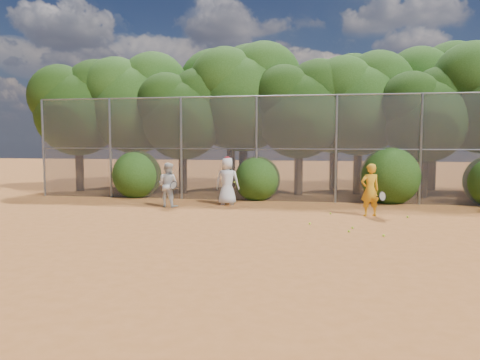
# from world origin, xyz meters

# --- Properties ---
(ground) EXTENTS (80.00, 80.00, 0.00)m
(ground) POSITION_xyz_m (0.00, 0.00, 0.00)
(ground) COLOR #A75A25
(ground) RESTS_ON ground
(fence_back) EXTENTS (20.05, 0.09, 4.03)m
(fence_back) POSITION_xyz_m (-0.12, 6.00, 2.05)
(fence_back) COLOR gray
(fence_back) RESTS_ON ground
(tree_0) EXTENTS (4.38, 3.81, 6.00)m
(tree_0) POSITION_xyz_m (-9.44, 8.04, 3.93)
(tree_0) COLOR black
(tree_0) RESTS_ON ground
(tree_1) EXTENTS (4.64, 4.03, 6.35)m
(tree_1) POSITION_xyz_m (-6.94, 8.54, 4.16)
(tree_1) COLOR black
(tree_1) RESTS_ON ground
(tree_2) EXTENTS (3.99, 3.47, 5.47)m
(tree_2) POSITION_xyz_m (-4.45, 7.83, 3.58)
(tree_2) COLOR black
(tree_2) RESTS_ON ground
(tree_3) EXTENTS (4.89, 4.26, 6.70)m
(tree_3) POSITION_xyz_m (-1.94, 8.84, 4.40)
(tree_3) COLOR black
(tree_3) RESTS_ON ground
(tree_4) EXTENTS (4.19, 3.64, 5.73)m
(tree_4) POSITION_xyz_m (0.55, 8.24, 3.76)
(tree_4) COLOR black
(tree_4) RESTS_ON ground
(tree_5) EXTENTS (4.51, 3.92, 6.17)m
(tree_5) POSITION_xyz_m (3.06, 9.04, 4.05)
(tree_5) COLOR black
(tree_5) RESTS_ON ground
(tree_6) EXTENTS (3.86, 3.36, 5.29)m
(tree_6) POSITION_xyz_m (5.55, 8.03, 3.47)
(tree_6) COLOR black
(tree_6) RESTS_ON ground
(tree_9) EXTENTS (4.83, 4.20, 6.62)m
(tree_9) POSITION_xyz_m (-7.94, 10.84, 4.34)
(tree_9) COLOR black
(tree_9) RESTS_ON ground
(tree_10) EXTENTS (5.15, 4.48, 7.06)m
(tree_10) POSITION_xyz_m (-2.93, 11.05, 4.63)
(tree_10) COLOR black
(tree_10) RESTS_ON ground
(tree_11) EXTENTS (4.64, 4.03, 6.35)m
(tree_11) POSITION_xyz_m (2.06, 10.64, 4.16)
(tree_11) COLOR black
(tree_11) RESTS_ON ground
(tree_12) EXTENTS (5.02, 4.37, 6.88)m
(tree_12) POSITION_xyz_m (6.56, 11.24, 4.51)
(tree_12) COLOR black
(tree_12) RESTS_ON ground
(bush_0) EXTENTS (2.00, 2.00, 2.00)m
(bush_0) POSITION_xyz_m (-6.00, 6.30, 1.00)
(bush_0) COLOR #204411
(bush_0) RESTS_ON ground
(bush_1) EXTENTS (1.80, 1.80, 1.80)m
(bush_1) POSITION_xyz_m (-1.00, 6.30, 0.90)
(bush_1) COLOR #204411
(bush_1) RESTS_ON ground
(bush_2) EXTENTS (2.20, 2.20, 2.20)m
(bush_2) POSITION_xyz_m (4.00, 6.30, 1.10)
(bush_2) COLOR #204411
(bush_2) RESTS_ON ground
(player_yellow) EXTENTS (0.83, 0.61, 1.63)m
(player_yellow) POSITION_xyz_m (2.98, 2.99, 0.81)
(player_yellow) COLOR gold
(player_yellow) RESTS_ON ground
(player_teen) EXTENTS (0.87, 0.59, 1.75)m
(player_teen) POSITION_xyz_m (-1.86, 4.66, 0.87)
(player_teen) COLOR white
(player_teen) RESTS_ON ground
(player_white) EXTENTS (0.91, 0.80, 1.55)m
(player_white) POSITION_xyz_m (-3.79, 3.76, 0.78)
(player_white) COLOR silver
(player_white) RESTS_ON ground
(ball_0) EXTENTS (0.07, 0.07, 0.07)m
(ball_0) POSITION_xyz_m (2.23, 0.27, 0.03)
(ball_0) COLOR #B9DC28
(ball_0) RESTS_ON ground
(ball_1) EXTENTS (0.07, 0.07, 0.07)m
(ball_1) POSITION_xyz_m (1.79, 3.11, 0.03)
(ball_1) COLOR #B9DC28
(ball_1) RESTS_ON ground
(ball_2) EXTENTS (0.07, 0.07, 0.07)m
(ball_2) POSITION_xyz_m (2.34, 0.76, 0.03)
(ball_2) COLOR #B9DC28
(ball_2) RESTS_ON ground
(ball_3) EXTENTS (0.07, 0.07, 0.07)m
(ball_3) POSITION_xyz_m (3.03, -0.13, 0.03)
(ball_3) COLOR #B9DC28
(ball_3) RESTS_ON ground
(ball_4) EXTENTS (0.07, 0.07, 0.07)m
(ball_4) POSITION_xyz_m (1.21, 1.18, 0.03)
(ball_4) COLOR #B9DC28
(ball_4) RESTS_ON ground
(ball_5) EXTENTS (0.07, 0.07, 0.07)m
(ball_5) POSITION_xyz_m (4.08, 2.84, 0.03)
(ball_5) COLOR #B9DC28
(ball_5) RESTS_ON ground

